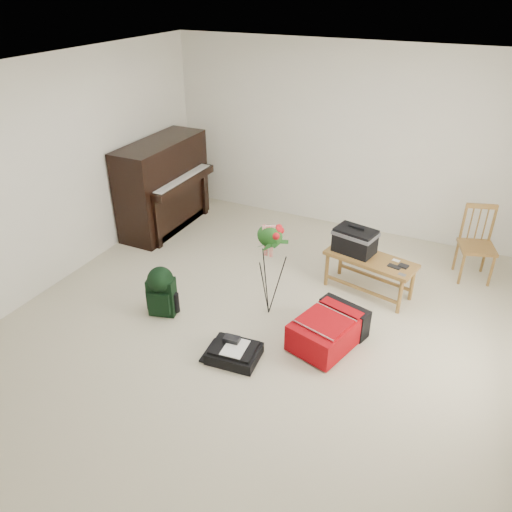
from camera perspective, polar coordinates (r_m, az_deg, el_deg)
The scene contains 11 objects.
floor at distance 5.23m, azimuth -0.06°, elevation -8.13°, with size 5.00×5.50×0.01m, color beige.
ceiling at distance 4.19m, azimuth -0.08°, elevation 19.98°, with size 5.00×5.50×0.01m, color white.
wall_back at distance 7.00m, azimuth 10.01°, elevation 13.01°, with size 5.00×0.04×2.50m, color silver.
wall_left at distance 6.01m, azimuth -22.34°, elevation 8.44°, with size 0.04×5.50×2.50m, color silver.
piano at distance 7.14m, azimuth -10.46°, elevation 7.76°, with size 0.71×1.50×1.25m.
bench at distance 5.66m, azimuth 11.65°, elevation 0.97°, with size 1.07×0.61×0.77m.
dining_chair at distance 6.39m, azimuth 24.00°, elevation 1.20°, with size 0.48×0.48×0.89m.
red_suitcase at distance 5.01m, azimuth 8.42°, elevation -8.05°, with size 0.68×0.86×0.32m.
black_duffel at distance 4.82m, azimuth -2.51°, elevation -10.92°, with size 0.50×0.42×0.20m.
green_backpack at distance 5.35m, azimuth -10.80°, elevation -3.72°, with size 0.32×0.29×0.56m.
flower_stand at distance 5.14m, azimuth 1.53°, elevation -1.70°, with size 0.43×0.43×1.08m.
Camera 1 is at (1.79, -3.72, 3.21)m, focal length 35.00 mm.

